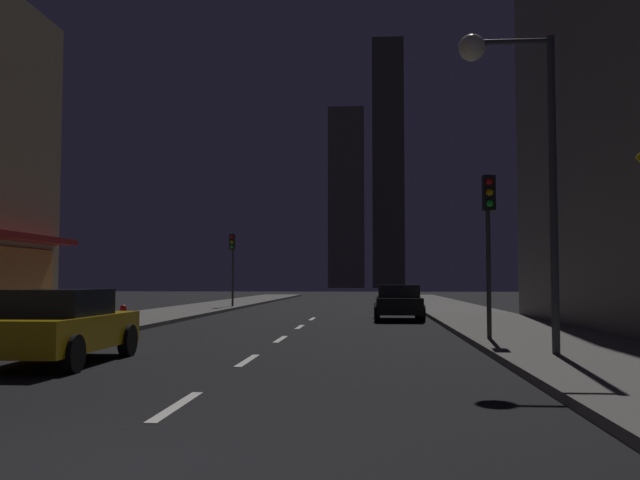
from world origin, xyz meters
name	(u,v)px	position (x,y,z in m)	size (l,w,h in m)	color
ground_plane	(325,312)	(0.00, 32.00, -0.05)	(78.00, 136.00, 0.10)	black
sidewalk_right	(457,310)	(7.00, 32.00, 0.07)	(4.00, 76.00, 0.15)	#605E59
sidewalk_left	(196,309)	(-7.00, 32.00, 0.07)	(4.00, 76.00, 0.15)	#605E59
lane_marking_center	(267,348)	(0.00, 11.00, 0.01)	(0.16, 28.20, 0.01)	silver
skyscraper_distant_tall	(346,198)	(-3.16, 155.86, 20.71)	(8.25, 5.69, 41.42)	#635E4A
skyscraper_distant_mid	(388,163)	(6.41, 154.79, 28.56)	(7.20, 5.04, 57.12)	#4D4939
car_parked_near	(58,326)	(-3.60, 7.62, 0.74)	(1.98, 4.24, 1.45)	gold
car_parked_far	(398,302)	(3.60, 23.42, 0.74)	(1.98, 4.24, 1.45)	black
fire_hydrant_far_left	(123,315)	(-5.90, 17.64, 0.45)	(0.42, 0.30, 0.65)	red
traffic_light_near_right	(489,219)	(5.50, 12.41, 3.19)	(0.32, 0.48, 4.20)	#2D2D2D
traffic_light_far_left	(232,253)	(-5.50, 34.40, 3.19)	(0.32, 0.48, 4.20)	#2D2D2D
street_lamp_right	(511,113)	(5.38, 8.76, 5.07)	(1.96, 0.56, 6.58)	#38383D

